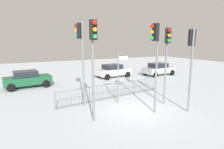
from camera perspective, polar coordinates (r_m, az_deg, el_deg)
name	(u,v)px	position (r m, az deg, el deg)	size (l,w,h in m)	color
ground_plane	(138,111)	(10.97, 7.95, -11.06)	(60.00, 60.00, 0.00)	silver
traffic_light_rear_right	(93,48)	(8.61, -5.79, 8.25)	(0.34, 0.57, 5.03)	slate
traffic_light_foreground_right	(191,51)	(11.06, 23.35, 6.75)	(0.39, 0.54, 4.72)	slate
traffic_light_mid_left	(155,48)	(10.09, 13.31, 8.13)	(0.57, 0.33, 4.99)	slate
traffic_light_rear_left	(81,45)	(11.10, -9.71, 8.91)	(0.46, 0.47, 5.12)	slate
traffic_light_foreground_left	(167,48)	(11.62, 16.77, 7.77)	(0.41, 0.52, 4.86)	slate
direction_sign_post	(119,75)	(11.76, 2.18, -0.25)	(0.79, 0.13, 3.28)	slate
pedestrian_guard_railing	(115,90)	(13.03, 0.80, -4.95)	(8.46, 1.02, 1.07)	slate
car_white_far	(113,71)	(20.47, 0.35, 1.22)	(3.95, 2.25, 1.47)	silver
car_green_mid	(27,79)	(17.57, -24.84, -1.23)	(3.93, 2.19, 1.47)	#195933
car_silver_near	(159,69)	(22.40, 14.27, 1.68)	(3.90, 2.12, 1.47)	#B2B5BA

